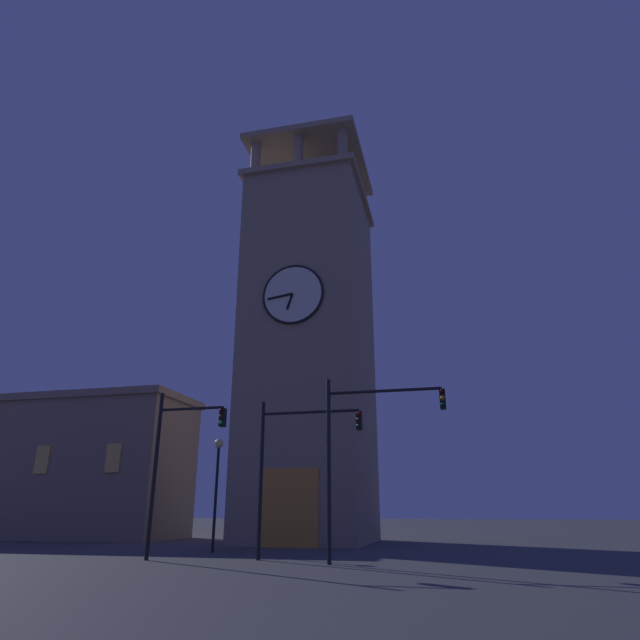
{
  "coord_description": "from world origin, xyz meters",
  "views": [
    {
      "loc": [
        -8.38,
        31.07,
        1.84
      ],
      "look_at": [
        -0.31,
        -2.51,
        14.03
      ],
      "focal_mm": 30.31,
      "sensor_mm": 36.0,
      "label": 1
    }
  ],
  "objects_px": {
    "adjacent_wing_building": "(43,467)",
    "traffic_signal_mid": "(293,451)",
    "traffic_signal_far": "(176,450)",
    "traffic_signal_near": "(364,437)",
    "street_lamp": "(217,472)",
    "clocktower": "(311,347)"
  },
  "relations": [
    {
      "from": "street_lamp",
      "to": "clocktower",
      "type": "bearing_deg",
      "value": -106.1
    },
    {
      "from": "clocktower",
      "to": "traffic_signal_far",
      "type": "distance_m",
      "value": 15.32
    },
    {
      "from": "clocktower",
      "to": "adjacent_wing_building",
      "type": "relative_size",
      "value": 1.34
    },
    {
      "from": "traffic_signal_mid",
      "to": "traffic_signal_far",
      "type": "height_order",
      "value": "traffic_signal_far"
    },
    {
      "from": "clocktower",
      "to": "traffic_signal_near",
      "type": "height_order",
      "value": "clocktower"
    },
    {
      "from": "street_lamp",
      "to": "traffic_signal_near",
      "type": "bearing_deg",
      "value": 150.52
    },
    {
      "from": "traffic_signal_mid",
      "to": "traffic_signal_near",
      "type": "bearing_deg",
      "value": 159.48
    },
    {
      "from": "clocktower",
      "to": "traffic_signal_far",
      "type": "bearing_deg",
      "value": 79.4
    },
    {
      "from": "traffic_signal_far",
      "to": "traffic_signal_near",
      "type": "bearing_deg",
      "value": 179.31
    },
    {
      "from": "traffic_signal_near",
      "to": "traffic_signal_mid",
      "type": "relative_size",
      "value": 1.09
    },
    {
      "from": "traffic_signal_near",
      "to": "street_lamp",
      "type": "distance_m",
      "value": 9.12
    },
    {
      "from": "adjacent_wing_building",
      "to": "traffic_signal_mid",
      "type": "bearing_deg",
      "value": 150.41
    },
    {
      "from": "traffic_signal_far",
      "to": "street_lamp",
      "type": "bearing_deg",
      "value": -89.46
    },
    {
      "from": "adjacent_wing_building",
      "to": "clocktower",
      "type": "bearing_deg",
      "value": 176.86
    },
    {
      "from": "clocktower",
      "to": "traffic_signal_mid",
      "type": "distance_m",
      "value": 14.42
    },
    {
      "from": "traffic_signal_mid",
      "to": "traffic_signal_far",
      "type": "bearing_deg",
      "value": 12.96
    },
    {
      "from": "adjacent_wing_building",
      "to": "street_lamp",
      "type": "distance_m",
      "value": 20.34
    },
    {
      "from": "adjacent_wing_building",
      "to": "traffic_signal_near",
      "type": "bearing_deg",
      "value": 151.44
    },
    {
      "from": "adjacent_wing_building",
      "to": "traffic_signal_far",
      "type": "distance_m",
      "value": 22.74
    },
    {
      "from": "traffic_signal_far",
      "to": "street_lamp",
      "type": "distance_m",
      "value": 4.41
    },
    {
      "from": "adjacent_wing_building",
      "to": "traffic_signal_mid",
      "type": "xyz_separation_m",
      "value": [
        -22.65,
        12.86,
        -0.67
      ]
    },
    {
      "from": "adjacent_wing_building",
      "to": "traffic_signal_far",
      "type": "relative_size",
      "value": 3.26
    }
  ]
}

